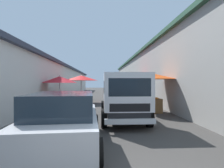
{
  "coord_description": "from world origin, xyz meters",
  "views": [
    {
      "loc": [
        -1.95,
        0.03,
        1.72
      ],
      "look_at": [
        11.35,
        -0.69,
        1.61
      ],
      "focal_mm": 29.23,
      "sensor_mm": 36.0,
      "label": 1
    }
  ],
  "objects_px": {
    "vendor_by_crates": "(119,94)",
    "fruit_stall_near_left": "(60,83)",
    "fruit_stall_near_right": "(153,81)",
    "delivery_truck": "(125,99)",
    "fruit_stall_mid_lane": "(132,81)",
    "fruit_stall_far_left": "(81,81)",
    "hatchback_car": "(64,119)"
  },
  "relations": [
    {
      "from": "fruit_stall_far_left",
      "to": "vendor_by_crates",
      "type": "bearing_deg",
      "value": -132.49
    },
    {
      "from": "fruit_stall_mid_lane",
      "to": "delivery_truck",
      "type": "distance_m",
      "value": 9.23
    },
    {
      "from": "fruit_stall_near_left",
      "to": "fruit_stall_near_right",
      "type": "bearing_deg",
      "value": -109.37
    },
    {
      "from": "fruit_stall_near_left",
      "to": "delivery_truck",
      "type": "xyz_separation_m",
      "value": [
        -4.69,
        -3.75,
        -0.62
      ]
    },
    {
      "from": "fruit_stall_mid_lane",
      "to": "fruit_stall_near_left",
      "type": "distance_m",
      "value": 7.04
    },
    {
      "from": "fruit_stall_near_right",
      "to": "fruit_stall_near_left",
      "type": "relative_size",
      "value": 1.15
    },
    {
      "from": "fruit_stall_far_left",
      "to": "fruit_stall_near_right",
      "type": "height_order",
      "value": "fruit_stall_far_left"
    },
    {
      "from": "fruit_stall_near_left",
      "to": "delivery_truck",
      "type": "relative_size",
      "value": 0.47
    },
    {
      "from": "fruit_stall_far_left",
      "to": "fruit_stall_mid_lane",
      "type": "height_order",
      "value": "fruit_stall_mid_lane"
    },
    {
      "from": "fruit_stall_far_left",
      "to": "fruit_stall_near_left",
      "type": "xyz_separation_m",
      "value": [
        -3.18,
        1.03,
        -0.21
      ]
    },
    {
      "from": "fruit_stall_mid_lane",
      "to": "vendor_by_crates",
      "type": "relative_size",
      "value": 1.74
    },
    {
      "from": "delivery_truck",
      "to": "fruit_stall_near_left",
      "type": "bearing_deg",
      "value": 38.61
    },
    {
      "from": "vendor_by_crates",
      "to": "fruit_stall_near_left",
      "type": "bearing_deg",
      "value": 96.89
    },
    {
      "from": "fruit_stall_near_right",
      "to": "hatchback_car",
      "type": "relative_size",
      "value": 0.66
    },
    {
      "from": "fruit_stall_near_left",
      "to": "hatchback_car",
      "type": "relative_size",
      "value": 0.58
    },
    {
      "from": "fruit_stall_far_left",
      "to": "vendor_by_crates",
      "type": "distance_m",
      "value": 4.11
    },
    {
      "from": "delivery_truck",
      "to": "fruit_stall_far_left",
      "type": "bearing_deg",
      "value": 19.02
    },
    {
      "from": "hatchback_car",
      "to": "delivery_truck",
      "type": "distance_m",
      "value": 3.35
    },
    {
      "from": "fruit_stall_mid_lane",
      "to": "fruit_stall_near_left",
      "type": "height_order",
      "value": "fruit_stall_mid_lane"
    },
    {
      "from": "fruit_stall_near_right",
      "to": "fruit_stall_mid_lane",
      "type": "bearing_deg",
      "value": 1.55
    },
    {
      "from": "fruit_stall_near_right",
      "to": "hatchback_car",
      "type": "height_order",
      "value": "fruit_stall_near_right"
    },
    {
      "from": "fruit_stall_near_right",
      "to": "vendor_by_crates",
      "type": "bearing_deg",
      "value": 35.05
    },
    {
      "from": "fruit_stall_far_left",
      "to": "fruit_stall_near_left",
      "type": "bearing_deg",
      "value": 162.03
    },
    {
      "from": "fruit_stall_near_left",
      "to": "vendor_by_crates",
      "type": "xyz_separation_m",
      "value": [
        0.48,
        -3.98,
        -0.74
      ]
    },
    {
      "from": "fruit_stall_mid_lane",
      "to": "delivery_truck",
      "type": "height_order",
      "value": "fruit_stall_mid_lane"
    },
    {
      "from": "fruit_stall_far_left",
      "to": "vendor_by_crates",
      "type": "relative_size",
      "value": 1.75
    },
    {
      "from": "delivery_truck",
      "to": "vendor_by_crates",
      "type": "bearing_deg",
      "value": -2.59
    },
    {
      "from": "fruit_stall_far_left",
      "to": "fruit_stall_near_left",
      "type": "distance_m",
      "value": 3.35
    },
    {
      "from": "hatchback_car",
      "to": "fruit_stall_mid_lane",
      "type": "bearing_deg",
      "value": -17.93
    },
    {
      "from": "fruit_stall_near_right",
      "to": "delivery_truck",
      "type": "relative_size",
      "value": 0.54
    },
    {
      "from": "hatchback_car",
      "to": "fruit_stall_far_left",
      "type": "bearing_deg",
      "value": 4.02
    },
    {
      "from": "fruit_stall_far_left",
      "to": "hatchback_car",
      "type": "distance_m",
      "value": 10.66
    }
  ]
}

